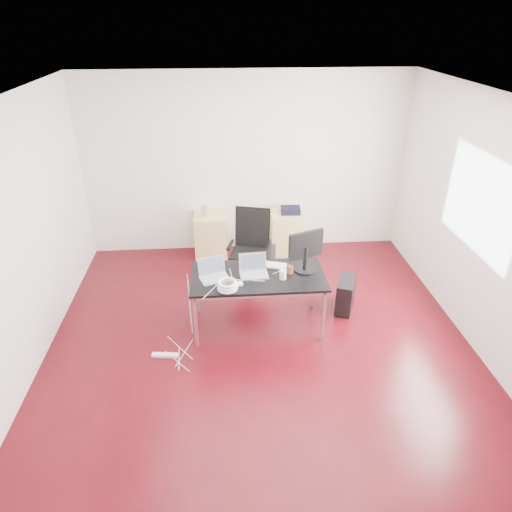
{
  "coord_description": "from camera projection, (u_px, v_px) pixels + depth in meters",
  "views": [
    {
      "loc": [
        -0.39,
        -4.37,
        3.52
      ],
      "look_at": [
        0.0,
        0.55,
        0.85
      ],
      "focal_mm": 32.0,
      "sensor_mm": 36.0,
      "label": 1
    }
  ],
  "objects": [
    {
      "name": "cup_brown",
      "position": [
        290.0,
        270.0,
        5.46
      ],
      "size": [
        0.08,
        0.08,
        0.1
      ],
      "primitive_type": "cylinder",
      "rotation": [
        0.0,
        0.0,
        -0.02
      ],
      "color": "brown",
      "rests_on": "desk"
    },
    {
      "name": "laptop_left",
      "position": [
        213.0,
        274.0,
        5.37
      ],
      "size": [
        0.39,
        0.35,
        0.23
      ],
      "rotation": [
        0.0,
        0.0,
        0.33
      ],
      "color": "silver",
      "rests_on": "desk"
    },
    {
      "name": "laptop_right",
      "position": [
        253.0,
        270.0,
        5.44
      ],
      "size": [
        0.34,
        0.27,
        0.23
      ],
      "rotation": [
        0.0,
        0.0,
        0.06
      ],
      "color": "silver",
      "rests_on": "desk"
    },
    {
      "name": "room_shell",
      "position": [
        263.0,
        235.0,
        4.87
      ],
      "size": [
        5.0,
        5.0,
        5.0
      ],
      "color": "#3E070D",
      "rests_on": "ground"
    },
    {
      "name": "power_adapter",
      "position": [
        239.0,
        284.0,
        5.25
      ],
      "size": [
        0.09,
        0.09,
        0.03
      ],
      "primitive_type": "cube",
      "rotation": [
        0.0,
        0.0,
        0.28
      ],
      "color": "white",
      "rests_on": "desk"
    },
    {
      "name": "monitor",
      "position": [
        306.0,
        249.0,
        5.42
      ],
      "size": [
        0.44,
        0.26,
        0.51
      ],
      "rotation": [
        0.0,
        0.0,
        0.38
      ],
      "color": "black",
      "rests_on": "desk"
    },
    {
      "name": "office_chair",
      "position": [
        250.0,
        245.0,
        6.42
      ],
      "size": [
        0.59,
        0.61,
        1.08
      ],
      "rotation": [
        0.0,
        0.0,
        -0.28
      ],
      "color": "black",
      "rests_on": "ground"
    },
    {
      "name": "filing_cabinet_left",
      "position": [
        211.0,
        235.0,
        7.28
      ],
      "size": [
        0.5,
        0.5,
        0.7
      ],
      "primitive_type": "cube",
      "color": "tan",
      "rests_on": "ground"
    },
    {
      "name": "keyboard",
      "position": [
        269.0,
        265.0,
        5.64
      ],
      "size": [
        0.46,
        0.26,
        0.02
      ],
      "primitive_type": "cube",
      "rotation": [
        0.0,
        0.0,
        -0.3
      ],
      "color": "white",
      "rests_on": "desk"
    },
    {
      "name": "speaker",
      "position": [
        204.0,
        211.0,
        7.03
      ],
      "size": [
        0.1,
        0.1,
        0.18
      ],
      "primitive_type": "cube",
      "rotation": [
        0.0,
        0.0,
        -0.19
      ],
      "color": "#9E9E9E",
      "rests_on": "filing_cabinet_left"
    },
    {
      "name": "desk",
      "position": [
        258.0,
        279.0,
        5.46
      ],
      "size": [
        1.6,
        0.8,
        0.73
      ],
      "color": "black",
      "rests_on": "ground"
    },
    {
      "name": "filing_cabinet_right",
      "position": [
        286.0,
        233.0,
        7.37
      ],
      "size": [
        0.5,
        0.5,
        0.7
      ],
      "primitive_type": "cube",
      "color": "tan",
      "rests_on": "ground"
    },
    {
      "name": "cup_white",
      "position": [
        283.0,
        274.0,
        5.34
      ],
      "size": [
        0.09,
        0.09,
        0.12
      ],
      "primitive_type": "cylinder",
      "rotation": [
        0.0,
        0.0,
        -0.07
      ],
      "color": "white",
      "rests_on": "desk"
    },
    {
      "name": "wastebasket",
      "position": [
        269.0,
        250.0,
        7.28
      ],
      "size": [
        0.29,
        0.29,
        0.28
      ],
      "primitive_type": "cylinder",
      "rotation": [
        0.0,
        0.0,
        -0.23
      ],
      "color": "black",
      "rests_on": "ground"
    },
    {
      "name": "cable_coil",
      "position": [
        227.0,
        285.0,
        5.14
      ],
      "size": [
        0.24,
        0.24,
        0.11
      ],
      "rotation": [
        0.0,
        0.0,
        0.25
      ],
      "color": "white",
      "rests_on": "desk"
    },
    {
      "name": "navy_garment",
      "position": [
        290.0,
        210.0,
        7.17
      ],
      "size": [
        0.32,
        0.26,
        0.09
      ],
      "primitive_type": "cube",
      "rotation": [
        0.0,
        0.0,
        -0.07
      ],
      "color": "black",
      "rests_on": "filing_cabinet_right"
    },
    {
      "name": "power_strip",
      "position": [
        165.0,
        355.0,
        5.25
      ],
      "size": [
        0.31,
        0.1,
        0.04
      ],
      "primitive_type": "cube",
      "rotation": [
        0.0,
        0.0,
        -0.13
      ],
      "color": "white",
      "rests_on": "ground"
    },
    {
      "name": "pc_tower",
      "position": [
        345.0,
        295.0,
        6.0
      ],
      "size": [
        0.36,
        0.49,
        0.44
      ],
      "primitive_type": "cube",
      "rotation": [
        0.0,
        0.0,
        -0.4
      ],
      "color": "black",
      "rests_on": "ground"
    }
  ]
}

